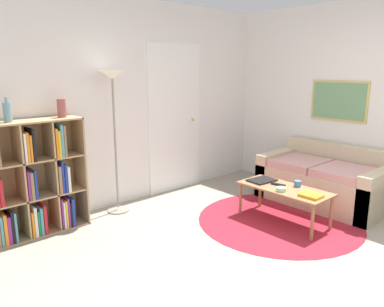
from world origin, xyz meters
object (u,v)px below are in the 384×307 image
(laptop, at_px, (262,180))
(bowl, at_px, (281,189))
(bookshelf, at_px, (34,183))
(couch, at_px, (326,181))
(floor_lamp, at_px, (113,93))
(bottle_right, at_px, (7,112))
(vase_on_shelf, at_px, (62,108))
(coffee_table, at_px, (284,191))
(cup, at_px, (298,184))

(laptop, relative_size, bowl, 3.03)
(bookshelf, distance_m, bowl, 2.67)
(couch, bearing_deg, floor_lamp, 145.11)
(laptop, bearing_deg, floor_lamp, 135.67)
(bottle_right, bearing_deg, floor_lamp, -0.73)
(bookshelf, relative_size, bottle_right, 5.04)
(couch, distance_m, bowl, 1.12)
(laptop, bearing_deg, bowl, -111.31)
(bottle_right, height_order, vase_on_shelf, bottle_right)
(bookshelf, xyz_separation_m, bottle_right, (-0.18, -0.01, 0.76))
(bowl, bearing_deg, coffee_table, 20.51)
(bowl, distance_m, bottle_right, 2.94)
(floor_lamp, xyz_separation_m, laptop, (1.26, -1.24, -1.04))
(cup, relative_size, bottle_right, 0.33)
(bottle_right, bearing_deg, bookshelf, 4.44)
(laptop, bearing_deg, bottle_right, 152.75)
(bookshelf, bearing_deg, cup, -35.18)
(coffee_table, xyz_separation_m, bowl, (-0.14, -0.05, 0.07))
(coffee_table, height_order, bottle_right, bottle_right)
(bookshelf, height_order, cup, bookshelf)
(bookshelf, distance_m, laptop, 2.58)
(floor_lamp, relative_size, coffee_table, 1.63)
(coffee_table, bearing_deg, cup, -28.28)
(laptop, distance_m, bottle_right, 2.88)
(bookshelf, xyz_separation_m, floor_lamp, (0.98, -0.03, 0.90))
(cup, bearing_deg, bowl, 174.61)
(couch, height_order, coffee_table, couch)
(floor_lamp, distance_m, coffee_table, 2.29)
(coffee_table, bearing_deg, couch, 0.96)
(vase_on_shelf, bearing_deg, coffee_table, -40.51)
(bottle_right, relative_size, vase_on_shelf, 1.22)
(bowl, height_order, cup, cup)
(coffee_table, height_order, bowl, bowl)
(laptop, bearing_deg, vase_on_shelf, 146.08)
(coffee_table, bearing_deg, bowl, -159.49)
(bowl, bearing_deg, couch, 3.48)
(bottle_right, xyz_separation_m, vase_on_shelf, (0.55, 0.01, -0.00))
(floor_lamp, relative_size, laptop, 5.13)
(couch, distance_m, cup, 0.85)
(couch, xyz_separation_m, laptop, (-0.96, 0.32, 0.14))
(bookshelf, height_order, couch, bookshelf)
(cup, bearing_deg, laptop, 107.83)
(laptop, xyz_separation_m, vase_on_shelf, (-1.88, 1.26, 0.90))
(bookshelf, relative_size, floor_lamp, 0.71)
(couch, distance_m, laptop, 1.02)
(floor_lamp, bearing_deg, vase_on_shelf, 177.39)
(cup, relative_size, vase_on_shelf, 0.40)
(couch, bearing_deg, bookshelf, 153.74)
(couch, bearing_deg, coffee_table, -179.04)
(floor_lamp, distance_m, couch, 2.96)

